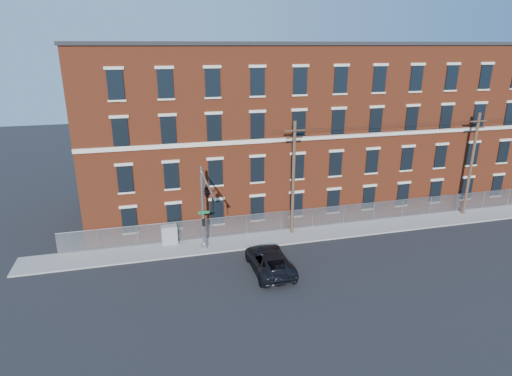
{
  "coord_description": "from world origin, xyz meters",
  "views": [
    {
      "loc": [
        -9.81,
        -27.3,
        16.09
      ],
      "look_at": [
        -1.72,
        4.0,
        5.15
      ],
      "focal_mm": 29.88,
      "sensor_mm": 36.0,
      "label": 1
    }
  ],
  "objects_px": {
    "utility_cabinet": "(169,235)",
    "pickup_truck": "(269,261)",
    "utility_pole_near": "(293,177)",
    "traffic_signal_mast": "(206,197)"
  },
  "relations": [
    {
      "from": "utility_cabinet",
      "to": "pickup_truck",
      "type": "bearing_deg",
      "value": -46.09
    },
    {
      "from": "utility_pole_near",
      "to": "pickup_truck",
      "type": "distance_m",
      "value": 8.26
    },
    {
      "from": "pickup_truck",
      "to": "utility_cabinet",
      "type": "xyz_separation_m",
      "value": [
        -6.94,
        6.19,
        0.11
      ]
    },
    {
      "from": "traffic_signal_mast",
      "to": "pickup_truck",
      "type": "height_order",
      "value": "traffic_signal_mast"
    },
    {
      "from": "traffic_signal_mast",
      "to": "utility_pole_near",
      "type": "height_order",
      "value": "utility_pole_near"
    },
    {
      "from": "utility_pole_near",
      "to": "utility_cabinet",
      "type": "height_order",
      "value": "utility_pole_near"
    },
    {
      "from": "utility_pole_near",
      "to": "pickup_truck",
      "type": "xyz_separation_m",
      "value": [
        -3.77,
        -5.79,
        -4.52
      ]
    },
    {
      "from": "utility_pole_near",
      "to": "pickup_truck",
      "type": "bearing_deg",
      "value": -123.04
    },
    {
      "from": "pickup_truck",
      "to": "utility_pole_near",
      "type": "bearing_deg",
      "value": -124.0
    },
    {
      "from": "traffic_signal_mast",
      "to": "utility_pole_near",
      "type": "bearing_deg",
      "value": 23.14
    }
  ]
}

